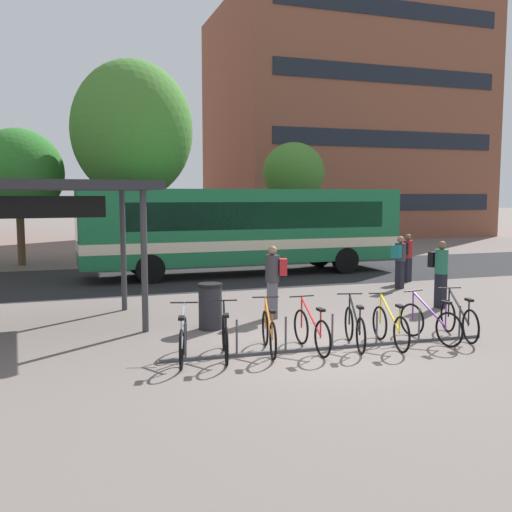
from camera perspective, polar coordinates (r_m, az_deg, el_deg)
name	(u,v)px	position (r m, az deg, el deg)	size (l,w,h in m)	color
ground	(316,349)	(11.36, 6.03, -9.18)	(200.00, 200.00, 0.00)	#6B605B
bus_lane_asphalt	(195,276)	(21.30, -6.04, -2.01)	(80.00, 7.20, 0.01)	#232326
city_bus	(242,227)	(21.59, -1.42, 2.86)	(12.07, 2.76, 3.20)	#196B3D
bike_rack	(332,344)	(11.38, 7.57, -8.69)	(6.69, 0.38, 0.70)	#47474C
parked_bicycle_silver_0	(183,340)	(10.50, -7.26, -8.30)	(0.62, 1.68, 0.99)	black
parked_bicycle_black_1	(225,337)	(10.65, -3.10, -8.07)	(0.58, 1.69, 0.99)	black
parked_bicycle_orange_2	(269,333)	(10.99, 1.30, -7.61)	(0.55, 1.70, 0.99)	black
parked_bicycle_red_3	(311,331)	(11.15, 5.53, -7.43)	(0.52, 1.72, 0.99)	black
parked_bicycle_black_4	(355,328)	(11.51, 9.78, -7.06)	(0.63, 1.67, 0.99)	black
parked_bicycle_yellow_5	(390,327)	(11.74, 13.20, -6.88)	(0.52, 1.72, 0.99)	black
parked_bicycle_purple_6	(430,323)	(12.30, 16.89, -6.40)	(0.52, 1.70, 0.99)	black
parked_bicycle_black_7	(459,320)	(12.82, 19.51, -5.98)	(0.56, 1.70, 0.99)	black
transit_shelter	(28,190)	(13.58, -21.71, 6.07)	(5.55, 3.76, 3.30)	#38383D
commuter_black_pack_0	(440,269)	(15.93, 17.83, -1.27)	(0.41, 0.57, 1.78)	black
commuter_teal_pack_1	(400,258)	(18.80, 14.08, -0.24)	(0.61, 0.53, 1.69)	black
commuter_black_pack_2	(407,254)	(20.39, 14.77, 0.15)	(0.60, 0.47, 1.65)	black
commuter_red_pack_3	(274,277)	(13.87, 1.77, -2.07)	(0.59, 0.46, 1.77)	#565660
trash_bin	(210,306)	(12.87, -4.56, -4.99)	(0.55, 0.55, 1.03)	#232328
street_tree_0	(18,173)	(26.43, -22.55, 7.61)	(3.76, 3.76, 5.79)	brown
street_tree_1	(132,130)	(24.89, -12.20, 12.10)	(5.00, 5.00, 8.53)	brown
street_tree_2	(294,173)	(30.31, 3.76, 8.26)	(3.21, 3.21, 5.72)	brown
building_right_wing	(341,125)	(45.90, 8.41, 12.72)	(18.59, 13.84, 16.70)	brown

